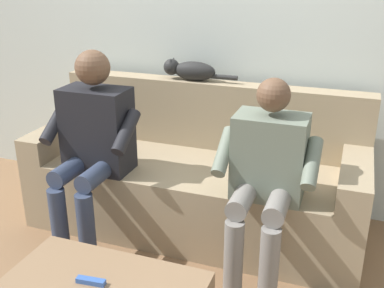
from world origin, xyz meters
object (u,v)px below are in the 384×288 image
Objects in this scene: person_left_seated at (266,171)px; person_right_seated at (92,139)px; cat_on_backrest at (190,70)px; couch at (197,180)px; remote_blue at (91,281)px.

person_right_seated is (1.03, -0.00, 0.04)m from person_left_seated.
cat_on_backrest is at bearing -44.93° from person_left_seated.
couch is 0.73m from cat_on_backrest.
couch is 0.74m from person_right_seated.
cat_on_backrest reaches higher than couch.
cat_on_backrest is (0.66, -0.66, 0.34)m from person_left_seated.
person_right_seated is 1.00m from remote_blue.
cat_on_backrest is 1.60m from remote_blue.
remote_blue is (0.04, 1.22, 0.08)m from couch.
person_left_seated reaches higher than couch.
person_left_seated is at bearing -129.64° from remote_blue.
person_left_seated is 8.71× the size of remote_blue.
person_left_seated reaches higher than cat_on_backrest.
remote_blue is (-0.47, 0.83, -0.28)m from person_right_seated.
couch is 4.08× the size of cat_on_backrest.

